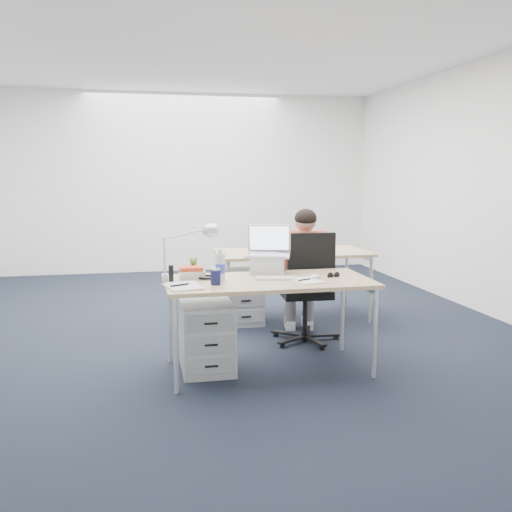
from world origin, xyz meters
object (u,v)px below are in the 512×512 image
Objects in this scene: drawer_pedestal_near at (207,337)px; headphones at (207,276)px; sunglasses at (334,275)px; desk_near at (268,285)px; wireless_keyboard at (276,278)px; silver_laptop at (268,249)px; far_cup at (320,245)px; can_koozie at (215,276)px; water_bottle at (220,265)px; seated_person at (303,273)px; computer_mouse at (315,276)px; cordless_phone at (171,274)px; bear_figurine at (194,267)px; book_stack at (192,272)px; office_chair at (306,311)px; desk_far at (292,256)px; desk_lamp at (183,251)px; drawer_pedestal_far at (241,296)px; dark_laptop at (308,242)px.

headphones is (0.02, 0.06, 0.47)m from drawer_pedestal_near.
drawer_pedestal_near is 4.66× the size of sunglasses.
wireless_keyboard is (0.07, 0.01, 0.05)m from desk_near.
drawer_pedestal_near is 0.88m from silver_laptop.
far_cup reaches higher than desk_near.
can_koozie is (0.05, -0.20, 0.52)m from drawer_pedestal_near.
seated_person is at bearing 41.46° from water_bottle.
cordless_phone is (-1.12, 0.07, 0.05)m from computer_mouse.
bear_figurine is 0.74× the size of book_stack.
water_bottle is (-0.37, 0.04, 0.17)m from desk_near.
far_cup is at bearing 58.73° from sunglasses.
water_bottle is (-0.74, 0.08, 0.10)m from computer_mouse.
drawer_pedestal_near is 0.72m from wireless_keyboard.
wireless_keyboard is 2.35× the size of cordless_phone.
book_stack is at bearing -174.71° from computer_mouse.
desk_far is at bearing 86.98° from office_chair.
bear_figurine reaches higher than wireless_keyboard.
computer_mouse reaches higher than desk_far.
can_koozie is 0.62× the size of book_stack.
desk_lamp is at bearing -138.74° from seated_person.
computer_mouse reaches higher than headphones.
computer_mouse is 0.52× the size of book_stack.
seated_person reaches higher than can_koozie.
drawer_pedestal_far is 1.54m from book_stack.
can_koozie reaches higher than book_stack.
drawer_pedestal_near is at bearing 155.92° from water_bottle.
desk_near is at bearing -41.56° from bear_figurine.
dark_laptop is at bearing -7.94° from drawer_pedestal_far.
desk_near is at bearing -9.99° from headphones.
seated_person is (0.53, 0.84, -0.07)m from desk_near.
bear_figurine is (-1.07, -0.37, 0.51)m from office_chair.
far_cup is (1.72, 1.65, -0.02)m from cordless_phone.
seated_person is 1.23m from water_bottle.
book_stack reaches higher than sunglasses.
desk_near is 17.43× the size of far_cup.
office_chair is at bearing -87.39° from seated_person.
dark_laptop reaches higher than can_koozie.
desk_lamp is 2.27m from far_cup.
office_chair reaches higher than sunglasses.
seated_person reaches higher than desk_far.
far_cup is (1.45, 1.59, 0.50)m from drawer_pedestal_near.
headphones is 0.99× the size of book_stack.
silver_laptop reaches higher than desk_far.
silver_laptop is 4.23× the size of far_cup.
drawer_pedestal_near is 1.42× the size of silver_laptop.
desk_near is at bearing -85.37° from silver_laptop.
dark_laptop is (0.69, 1.08, -0.08)m from silver_laptop.
far_cup is at bearing 73.47° from silver_laptop.
water_bottle is 0.91m from sunglasses.
silver_laptop is (0.55, 0.24, 0.65)m from drawer_pedestal_near.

